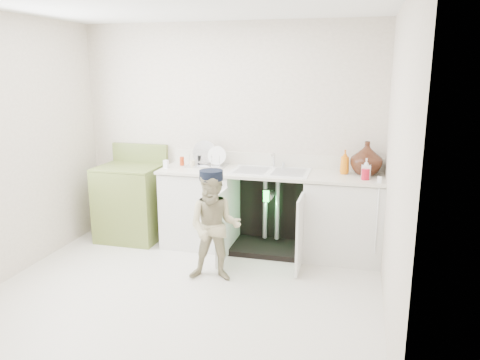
# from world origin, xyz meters

# --- Properties ---
(ground) EXTENTS (3.50, 3.50, 0.00)m
(ground) POSITION_xyz_m (0.00, 0.00, 0.00)
(ground) COLOR #BCB3A5
(ground) RESTS_ON ground
(room_shell) EXTENTS (6.00, 5.50, 1.26)m
(room_shell) POSITION_xyz_m (0.00, 0.00, 1.25)
(room_shell) COLOR beige
(room_shell) RESTS_ON ground
(counter_run) EXTENTS (2.44, 1.02, 1.25)m
(counter_run) POSITION_xyz_m (0.59, 1.21, 0.48)
(counter_run) COLOR white
(counter_run) RESTS_ON ground
(avocado_stove) EXTENTS (0.71, 0.65, 1.10)m
(avocado_stove) POSITION_xyz_m (-1.12, 1.18, 0.45)
(avocado_stove) COLOR olive
(avocado_stove) RESTS_ON ground
(repair_worker) EXTENTS (0.71, 0.77, 1.07)m
(repair_worker) POSITION_xyz_m (0.19, 0.33, 0.54)
(repair_worker) COLOR tan
(repair_worker) RESTS_ON ground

